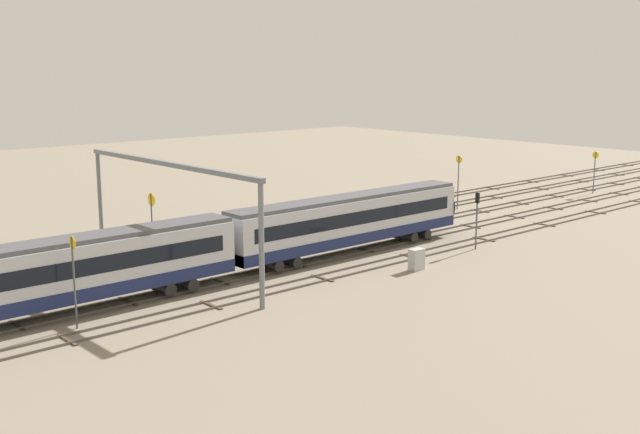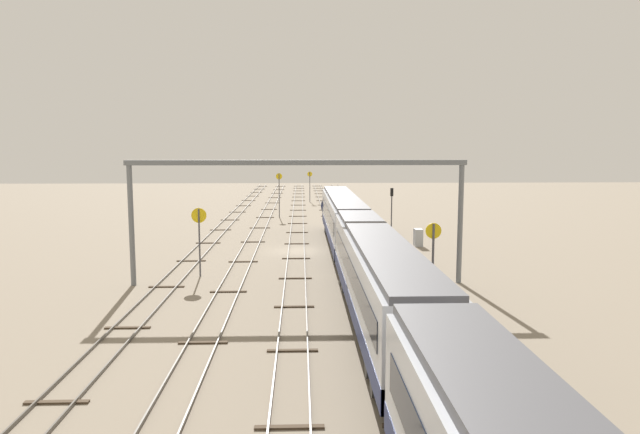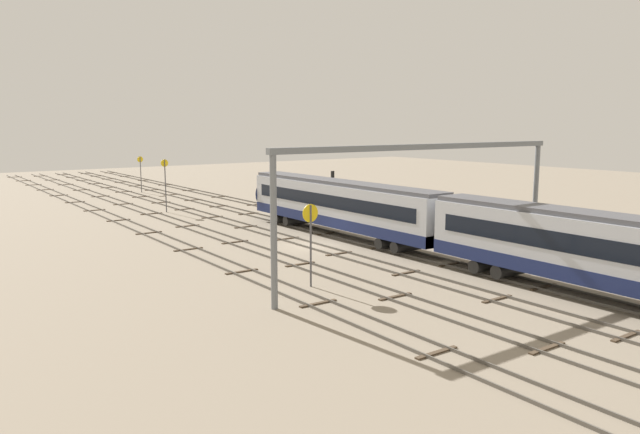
% 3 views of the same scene
% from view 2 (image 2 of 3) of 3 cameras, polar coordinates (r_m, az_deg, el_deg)
% --- Properties ---
extents(ground_plane, '(193.97, 193.97, 0.00)m').
position_cam_2_polar(ground_plane, '(52.84, -2.35, -3.38)').
color(ground_plane, gray).
extents(track_near_foreground, '(177.97, 2.40, 0.16)m').
position_cam_2_polar(track_near_foreground, '(53.48, 7.08, -3.22)').
color(track_near_foreground, '#59544C').
rests_on(track_near_foreground, ground).
extents(track_with_train, '(177.97, 2.40, 0.16)m').
position_cam_2_polar(track_with_train, '(52.97, 2.39, -3.27)').
color(track_with_train, '#59544C').
rests_on(track_with_train, ground).
extents(track_middle, '(177.97, 2.40, 0.16)m').
position_cam_2_polar(track_middle, '(52.83, -2.35, -3.30)').
color(track_middle, '#59544C').
rests_on(track_middle, ground).
extents(track_second_far, '(177.97, 2.40, 0.16)m').
position_cam_2_polar(track_second_far, '(53.04, -7.10, -3.31)').
color(track_second_far, '#59544C').
rests_on(track_second_far, ground).
extents(track_far_background, '(177.97, 2.40, 0.16)m').
position_cam_2_polar(track_far_background, '(53.62, -11.77, -3.29)').
color(track_far_background, '#59544C').
rests_on(track_far_background, ground).
extents(train, '(100.00, 3.24, 4.80)m').
position_cam_2_polar(train, '(19.12, 10.48, -14.26)').
color(train, '#B7BCC6').
rests_on(train, ground).
extents(overhead_gantry, '(0.40, 23.27, 8.62)m').
position_cam_2_polar(overhead_gantry, '(39.38, -2.28, 2.92)').
color(overhead_gantry, slate).
rests_on(overhead_gantry, ground).
extents(speed_sign_near_foreground, '(0.14, 0.81, 5.70)m').
position_cam_2_polar(speed_sign_near_foreground, '(29.98, 11.11, -4.67)').
color(speed_sign_near_foreground, '#4C4C51').
rests_on(speed_sign_near_foreground, ground).
extents(speed_sign_mid_trackside, '(0.14, 0.84, 5.20)m').
position_cam_2_polar(speed_sign_mid_trackside, '(98.41, -1.02, 3.41)').
color(speed_sign_mid_trackside, '#4C4C51').
rests_on(speed_sign_mid_trackside, ground).
extents(speed_sign_far_trackside, '(0.14, 1.10, 5.08)m').
position_cam_2_polar(speed_sign_far_trackside, '(42.96, -11.88, -1.29)').
color(speed_sign_far_trackside, '#4C4C51').
rests_on(speed_sign_far_trackside, ground).
extents(speed_sign_distant_end, '(0.14, 0.84, 5.94)m').
position_cam_2_polar(speed_sign_distant_end, '(77.40, -4.07, 2.70)').
color(speed_sign_distant_end, '#4C4C51').
rests_on(speed_sign_distant_end, ground).
extents(signal_light_trackside_departure, '(0.31, 0.32, 4.94)m').
position_cam_2_polar(signal_light_trackside_departure, '(64.34, 7.11, 1.33)').
color(signal_light_trackside_departure, '#4C4C51').
rests_on(signal_light_trackside_departure, ground).
extents(relay_cabinet, '(1.22, 0.74, 1.66)m').
position_cam_2_polar(relay_cabinet, '(56.04, 9.70, -2.01)').
color(relay_cabinet, '#B2B7BC').
rests_on(relay_cabinet, ground).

